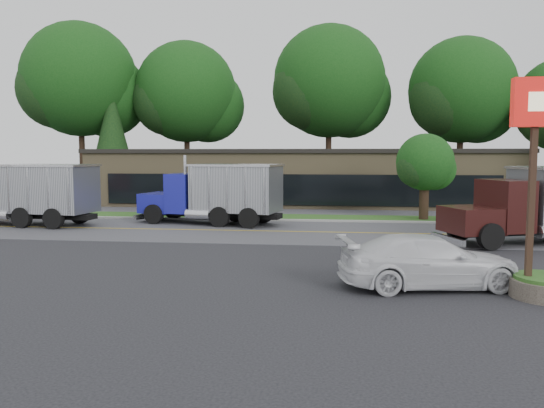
% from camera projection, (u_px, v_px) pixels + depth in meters
% --- Properties ---
extents(ground, '(140.00, 140.00, 0.00)m').
position_uv_depth(ground, '(197.00, 268.00, 18.25)').
color(ground, '#323237').
rests_on(ground, ground).
extents(road, '(60.00, 8.00, 0.02)m').
position_uv_depth(road, '(242.00, 231.00, 27.15)').
color(road, '#5D5D63').
rests_on(road, ground).
extents(center_line, '(60.00, 0.12, 0.01)m').
position_uv_depth(center_line, '(242.00, 231.00, 27.15)').
color(center_line, gold).
rests_on(center_line, ground).
extents(curb, '(60.00, 0.30, 0.12)m').
position_uv_depth(curb, '(255.00, 221.00, 31.30)').
color(curb, '#9E9E99').
rests_on(curb, ground).
extents(grass_verge, '(60.00, 3.40, 0.03)m').
position_uv_depth(grass_verge, '(259.00, 217.00, 33.08)').
color(grass_verge, '#284F1B').
rests_on(grass_verge, ground).
extents(far_parking, '(60.00, 7.00, 0.02)m').
position_uv_depth(far_parking, '(269.00, 209.00, 38.02)').
color(far_parking, '#5D5D63').
rests_on(far_parking, ground).
extents(strip_mall, '(32.00, 12.00, 4.00)m').
position_uv_depth(strip_mall, '(302.00, 178.00, 43.52)').
color(strip_mall, '#8B7855').
rests_on(strip_mall, ground).
extents(tree_far_a, '(11.63, 10.94, 16.58)m').
position_uv_depth(tree_far_a, '(82.00, 85.00, 51.39)').
color(tree_far_a, '#382619').
rests_on(tree_far_a, ground).
extents(tree_far_b, '(10.48, 9.86, 14.95)m').
position_uv_depth(tree_far_b, '(188.00, 97.00, 52.26)').
color(tree_far_b, '#382619').
rests_on(tree_far_b, ground).
extents(tree_far_c, '(11.31, 10.64, 16.13)m').
position_uv_depth(tree_far_c, '(331.00, 87.00, 50.53)').
color(tree_far_c, '#382619').
rests_on(tree_far_c, ground).
extents(tree_far_d, '(10.15, 9.55, 14.48)m').
position_uv_depth(tree_far_d, '(463.00, 96.00, 48.20)').
color(tree_far_d, '#382619').
rests_on(tree_far_d, ground).
extents(evergreen_left, '(4.53, 4.53, 10.30)m').
position_uv_depth(evergreen_left, '(112.00, 135.00, 49.28)').
color(evergreen_left, '#382619').
rests_on(evergreen_left, ground).
extents(tree_verge, '(3.61, 3.40, 5.15)m').
position_uv_depth(tree_verge, '(426.00, 165.00, 31.61)').
color(tree_verge, '#382619').
rests_on(tree_verge, ground).
extents(dump_truck_red, '(9.55, 3.67, 3.36)m').
position_uv_depth(dump_truck_red, '(24.00, 193.00, 29.25)').
color(dump_truck_red, black).
rests_on(dump_truck_red, ground).
extents(dump_truck_blue, '(8.38, 4.11, 3.36)m').
position_uv_depth(dump_truck_blue, '(218.00, 192.00, 29.62)').
color(dump_truck_blue, black).
rests_on(dump_truck_blue, ground).
extents(rally_car, '(5.66, 3.18, 1.55)m').
position_uv_depth(rally_car, '(429.00, 261.00, 15.63)').
color(rally_car, silver).
rests_on(rally_car, ground).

